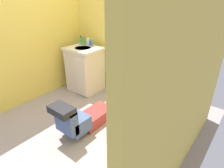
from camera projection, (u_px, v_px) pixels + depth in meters
ground_plane at (89, 123)px, 2.78m from camera, size 2.98×3.15×0.04m
wall_back at (135, 27)px, 3.03m from camera, size 2.64×0.08×2.40m
wall_left at (26, 28)px, 2.96m from camera, size 0.08×2.15×2.40m
wall_right at (196, 62)px, 1.53m from camera, size 0.08×2.15×2.40m
toilet at (173, 97)px, 2.70m from camera, size 0.36×0.46×0.75m
vanity_cabinet at (85, 69)px, 3.53m from camera, size 0.60×0.53×0.82m
faucet at (89, 43)px, 3.44m from camera, size 0.02×0.02×0.10m
person_plumber at (85, 117)px, 2.59m from camera, size 0.39×1.06×0.52m
tissue_box at (177, 66)px, 2.60m from camera, size 0.22×0.11×0.10m
toiletry_bag at (188, 68)px, 2.51m from camera, size 0.12×0.09×0.11m
soap_dispenser at (81, 41)px, 3.52m from camera, size 0.06×0.06×0.17m
bottle_green at (84, 41)px, 3.48m from camera, size 0.05×0.05×0.15m
bottle_clear at (88, 42)px, 3.45m from camera, size 0.06×0.06×0.14m
bottle_blue at (91, 43)px, 3.43m from camera, size 0.05×0.05×0.11m
paper_towel_roll at (142, 114)px, 2.75m from camera, size 0.11×0.11×0.24m
toilet_paper_roll at (153, 162)px, 2.06m from camera, size 0.11×0.11×0.10m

